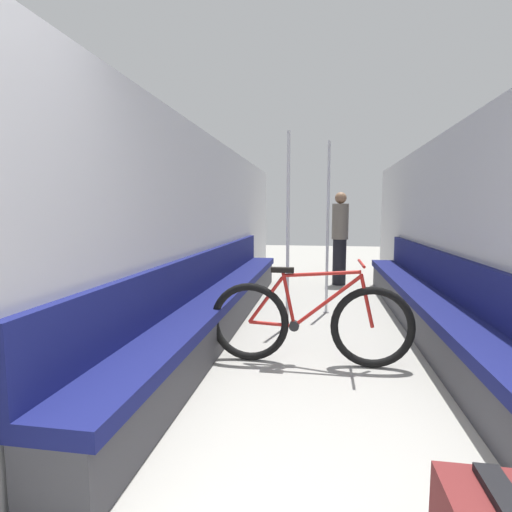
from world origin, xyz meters
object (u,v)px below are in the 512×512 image
object	(u,v)px
bicycle	(309,323)
grab_pole_far	(288,234)
passenger_standing	(340,237)
bench_seat_row_right	(431,309)
bench_seat_row_left	(221,301)
grab_pole_near	(328,231)

from	to	relation	value
bicycle	grab_pole_far	world-z (taller)	grab_pole_far
passenger_standing	bench_seat_row_right	bearing A→B (deg)	110.19
bench_seat_row_right	bench_seat_row_left	bearing A→B (deg)	180.00
grab_pole_near	bicycle	bearing A→B (deg)	-95.35
bicycle	grab_pole_near	distance (m)	2.01
bicycle	bench_seat_row_left	bearing A→B (deg)	153.73
grab_pole_near	passenger_standing	distance (m)	2.18
bench_seat_row_left	passenger_standing	world-z (taller)	passenger_standing
bench_seat_row_right	grab_pole_far	xyz separation A→B (m)	(-1.57, 0.12, 0.80)
bench_seat_row_right	grab_pole_far	size ratio (longest dim) A/B	2.73
bench_seat_row_right	grab_pole_near	bearing A→B (deg)	142.33
grab_pole_far	bench_seat_row_left	bearing A→B (deg)	-171.36
bicycle	grab_pole_far	xyz separation A→B (m)	(-0.29, 1.13, 0.73)
grab_pole_near	passenger_standing	size ratio (longest dim) A/B	1.32
grab_pole_near	bench_seat_row_right	bearing A→B (deg)	-37.67
bench_seat_row_left	bench_seat_row_right	size ratio (longest dim) A/B	1.00
grab_pole_far	passenger_standing	distance (m)	2.99
grab_pole_near	grab_pole_far	world-z (taller)	same
bench_seat_row_right	bicycle	size ratio (longest dim) A/B	3.43
grab_pole_far	bicycle	bearing A→B (deg)	-75.61
bench_seat_row_right	grab_pole_far	distance (m)	1.77
bench_seat_row_left	bench_seat_row_right	world-z (taller)	same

